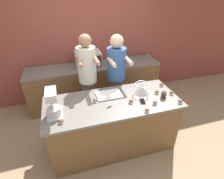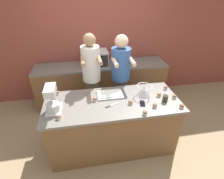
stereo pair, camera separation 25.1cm
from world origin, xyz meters
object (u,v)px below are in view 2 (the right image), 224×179
at_px(baking_tray, 110,94).
at_px(cupcake_7, 95,99).
at_px(cupcake_9, 130,102).
at_px(person_left, 92,80).
at_px(cell_phone, 142,103).
at_px(cupcake_0, 155,105).
at_px(person_right, 120,79).
at_px(cupcake_5, 88,93).
at_px(cupcake_2, 51,93).
at_px(cupcake_4, 159,95).
at_px(stand_mixer, 52,101).
at_px(cupcake_11, 174,96).
at_px(cupcake_10, 57,93).
at_px(cupcake_8, 166,88).
at_px(drinking_glass, 165,98).
at_px(cupcake_6, 58,117).
at_px(microwave_oven, 95,58).
at_px(knife, 111,105).
at_px(mixing_bowl, 144,90).
at_px(cupcake_3, 145,113).
at_px(cupcake_1, 182,106).

distance_m(baking_tray, cupcake_7, 0.27).
distance_m(cupcake_7, cupcake_9, 0.52).
xyz_separation_m(person_left, cupcake_7, (-0.00, -0.59, -0.01)).
height_order(cell_phone, cupcake_0, cupcake_0).
height_order(person_right, cupcake_5, person_right).
height_order(cupcake_2, cupcake_4, same).
distance_m(stand_mixer, cupcake_5, 0.60).
relative_size(cupcake_2, cupcake_11, 1.00).
bearing_deg(person_right, cupcake_10, -164.24).
relative_size(person_right, cupcake_5, 26.75).
xyz_separation_m(cupcake_7, cupcake_8, (1.18, 0.14, 0.00)).
bearing_deg(cupcake_7, cupcake_4, -2.84).
bearing_deg(person_left, drinking_glass, -37.42).
distance_m(cupcake_10, cupcake_11, 1.80).
relative_size(cupcake_6, cupcake_7, 1.00).
height_order(baking_tray, microwave_oven, microwave_oven).
distance_m(microwave_oven, cupcake_10, 1.23).
bearing_deg(cupcake_6, knife, 12.79).
bearing_deg(cupcake_5, cupcake_4, -12.59).
relative_size(cupcake_0, cupcake_9, 1.00).
relative_size(person_right, cell_phone, 10.77).
relative_size(mixing_bowl, cupcake_3, 3.81).
bearing_deg(cupcake_3, person_left, 121.50).
height_order(cupcake_3, cupcake_6, same).
bearing_deg(cupcake_4, cupcake_11, -22.66).
height_order(microwave_oven, cupcake_5, microwave_oven).
relative_size(drinking_glass, cupcake_1, 1.55).
distance_m(drinking_glass, cupcake_3, 0.46).
xyz_separation_m(stand_mixer, drinking_glass, (1.58, -0.05, -0.12)).
xyz_separation_m(cupcake_3, cupcake_10, (-1.19, 0.71, 0.00)).
xyz_separation_m(baking_tray, microwave_oven, (-0.11, 1.18, 0.15)).
height_order(stand_mixer, cupcake_8, stand_mixer).
relative_size(cupcake_3, cupcake_7, 1.00).
bearing_deg(person_left, cupcake_2, -155.41).
relative_size(person_right, drinking_glass, 17.28).
distance_m(cupcake_1, cupcake_10, 1.86).
height_order(cupcake_6, cupcake_8, same).
xyz_separation_m(cupcake_9, cupcake_10, (-1.06, 0.45, 0.00)).
relative_size(person_left, cupcake_7, 27.40).
bearing_deg(cupcake_3, cupcake_0, 34.28).
relative_size(cupcake_0, cupcake_3, 1.00).
distance_m(baking_tray, cupcake_8, 0.93).
bearing_deg(cupcake_5, baking_tray, -13.75).
height_order(microwave_oven, cupcake_11, microwave_oven).
distance_m(cupcake_5, cupcake_8, 1.26).
bearing_deg(cupcake_4, knife, -171.76).
xyz_separation_m(knife, cupcake_1, (0.96, -0.22, 0.03)).
relative_size(baking_tray, cupcake_9, 6.12).
bearing_deg(cupcake_6, cupcake_5, 51.13).
height_order(person_right, stand_mixer, person_right).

